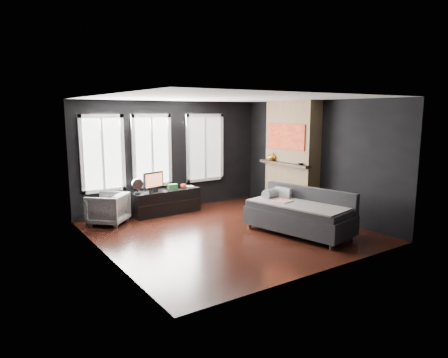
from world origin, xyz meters
TOP-DOWN VIEW (x-y plane):
  - floor at (0.00, 0.00)m, footprint 5.00×5.00m
  - ceiling at (0.00, 0.00)m, footprint 5.00×5.00m
  - wall_back at (0.00, 2.50)m, footprint 5.00×0.02m
  - wall_left at (-2.50, 0.00)m, footprint 0.02×5.00m
  - wall_right at (2.50, 0.00)m, footprint 0.02×5.00m
  - windows at (-0.45, 2.46)m, footprint 4.00×0.16m
  - fireplace at (2.30, 0.60)m, footprint 0.70×1.62m
  - sofa at (1.10, -0.90)m, footprint 1.49×2.30m
  - stripe_pillow at (1.21, -0.31)m, footprint 0.16×0.39m
  - armchair at (-1.85, 1.95)m, footprint 1.01×1.01m
  - media_console at (-0.40, 2.10)m, footprint 1.72×0.64m
  - monitor at (-0.69, 2.11)m, footprint 0.59×0.28m
  - desk_fan at (-1.12, 2.02)m, footprint 0.27×0.27m
  - mug at (0.08, 2.06)m, footprint 0.14×0.12m
  - book at (0.21, 2.15)m, footprint 0.17×0.05m
  - storage_box at (-0.21, 2.08)m, footprint 0.23×0.15m
  - mantel_vase at (2.05, 1.05)m, footprint 0.24×0.25m
  - mantel_clock at (2.05, 0.05)m, footprint 0.14×0.14m

SIDE VIEW (x-z plane):
  - floor at x=0.00m, z-range 0.00..0.00m
  - media_console at x=-0.40m, z-range 0.00..0.58m
  - armchair at x=-1.85m, z-range 0.00..0.76m
  - sofa at x=1.10m, z-range 0.00..0.91m
  - storage_box at x=-0.21m, z-range 0.58..0.70m
  - mug at x=0.08m, z-range 0.58..0.71m
  - stripe_pillow at x=1.21m, z-range 0.47..0.85m
  - book at x=0.21m, z-range 0.58..0.82m
  - desk_fan at x=-1.12m, z-range 0.58..0.94m
  - monitor at x=-0.69m, z-range 0.58..1.10m
  - mantel_clock at x=2.05m, z-range 1.23..1.27m
  - mantel_vase at x=2.05m, z-range 1.23..1.44m
  - wall_back at x=0.00m, z-range 0.00..2.70m
  - wall_left at x=-2.50m, z-range 0.00..2.70m
  - wall_right at x=2.50m, z-range 0.00..2.70m
  - fireplace at x=2.30m, z-range 0.00..2.70m
  - windows at x=-0.45m, z-range 1.50..3.26m
  - ceiling at x=0.00m, z-range 2.70..2.70m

